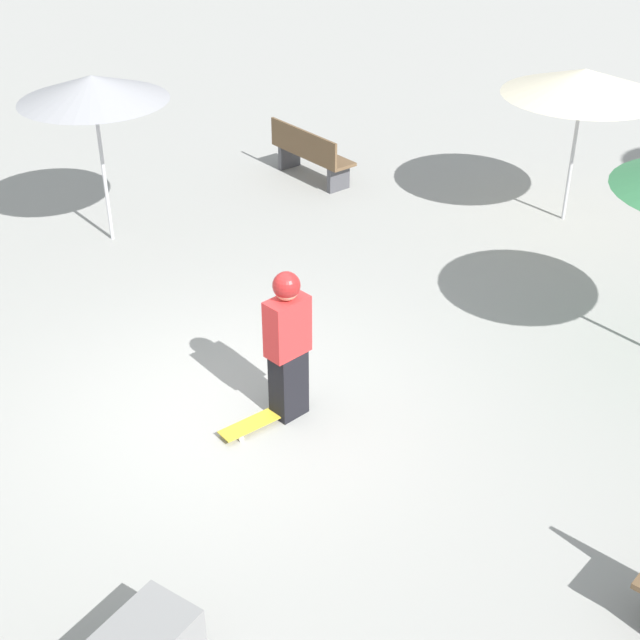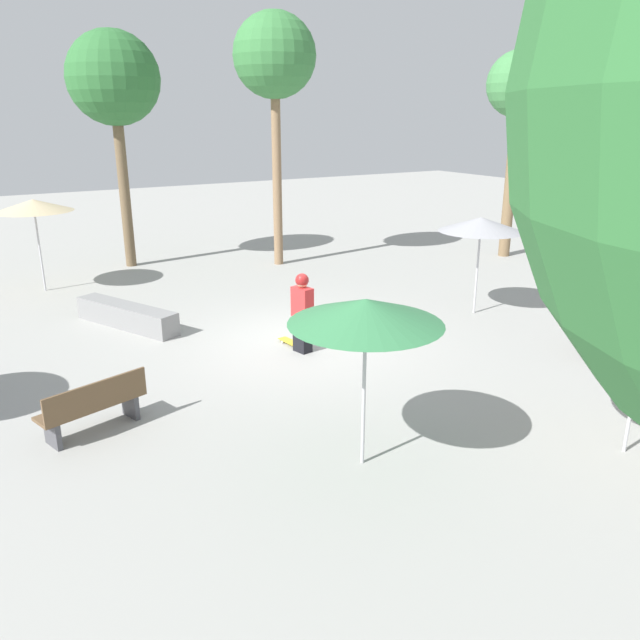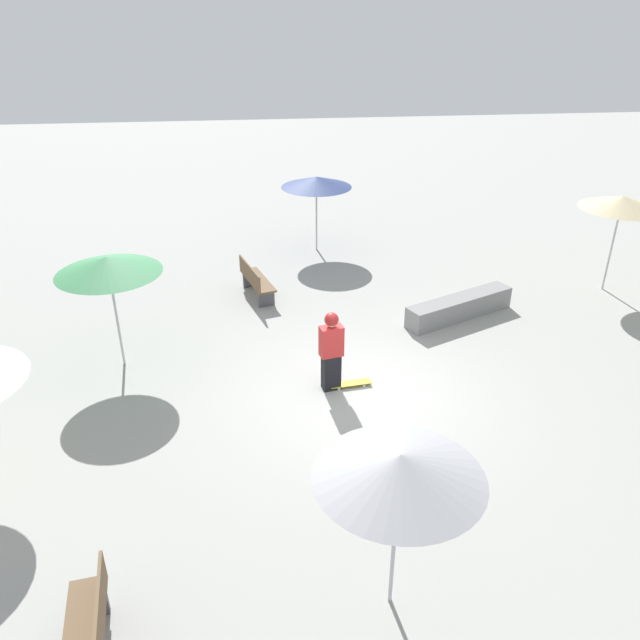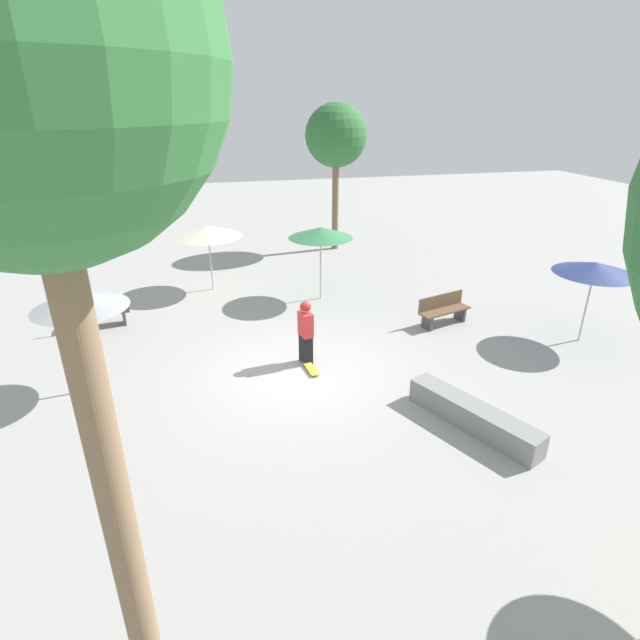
# 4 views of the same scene
# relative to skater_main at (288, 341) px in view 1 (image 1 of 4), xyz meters

# --- Properties ---
(ground_plane) EXTENTS (60.00, 60.00, 0.00)m
(ground_plane) POSITION_rel_skater_main_xyz_m (-0.48, 0.32, -0.87)
(ground_plane) COLOR #9E9E99
(skater_main) EXTENTS (0.47, 0.32, 1.61)m
(skater_main) POSITION_rel_skater_main_xyz_m (0.00, 0.00, 0.00)
(skater_main) COLOR black
(skater_main) RESTS_ON ground_plane
(skateboard) EXTENTS (0.82, 0.29, 0.07)m
(skateboard) POSITION_rel_skater_main_xyz_m (-0.38, -0.02, -0.81)
(skateboard) COLOR gold
(skateboard) RESTS_ON ground_plane
(bench_far) EXTENTS (0.65, 1.64, 0.85)m
(bench_far) POSITION_rel_skater_main_xyz_m (3.36, 5.18, -0.44)
(bench_far) COLOR #47474C
(bench_far) RESTS_ON ground_plane
(shade_umbrella_cream) EXTENTS (2.19, 2.19, 2.19)m
(shade_umbrella_cream) POSITION_rel_skater_main_xyz_m (5.74, 1.97, 1.14)
(shade_umbrella_cream) COLOR #B7B7BC
(shade_umbrella_cream) RESTS_ON ground_plane
(shade_umbrella_grey) EXTENTS (1.94, 1.94, 2.29)m
(shade_umbrella_grey) POSITION_rel_skater_main_xyz_m (-0.11, 4.77, 1.26)
(shade_umbrella_grey) COLOR #B7B7BC
(shade_umbrella_grey) RESTS_ON ground_plane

